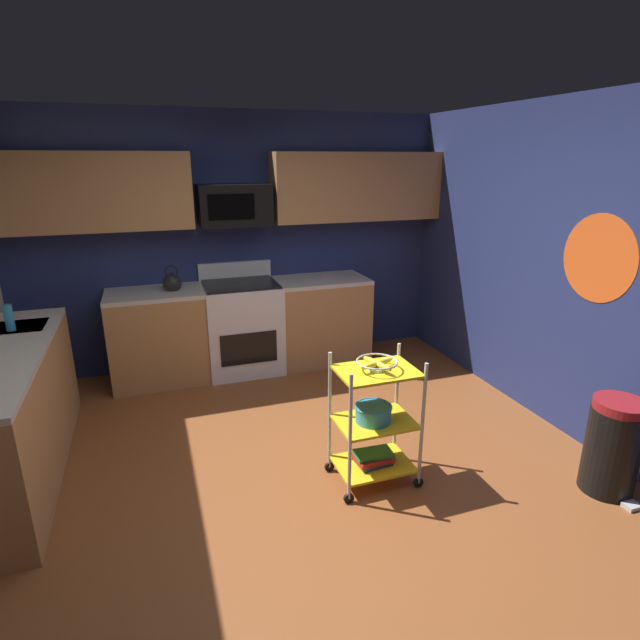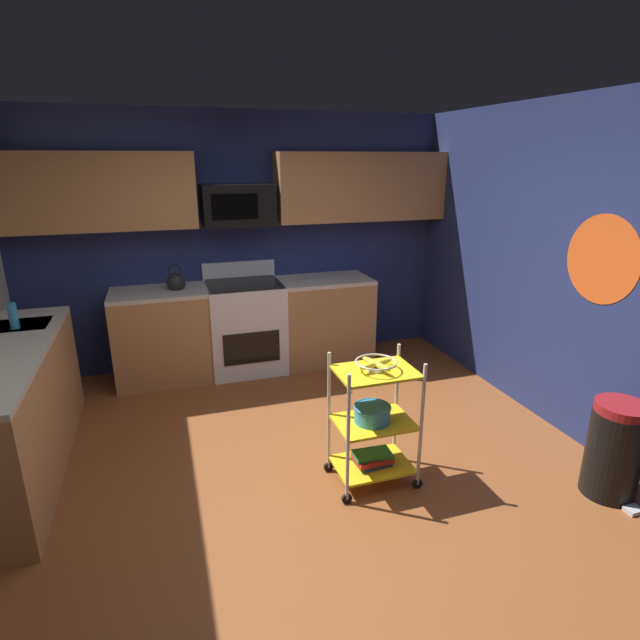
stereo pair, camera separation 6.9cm
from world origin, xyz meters
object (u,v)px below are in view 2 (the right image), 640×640
Objects in this scene: trash_can at (614,450)px; kettle at (176,282)px; fruit_bowl at (376,364)px; dish_soap_bottle at (13,316)px; rolling_cart at (374,422)px; book_stack at (372,458)px; microwave at (238,205)px; oven_range at (246,326)px; mixing_bowl_large at (372,413)px.

kettle is at bearing 132.54° from trash_can.
dish_soap_bottle is (-2.35, 1.36, 0.14)m from fruit_bowl.
book_stack is (-0.00, 0.00, -0.28)m from rolling_cart.
kettle is (-0.66, -0.11, -0.70)m from microwave.
microwave is 2.65× the size of kettle.
rolling_cart is (0.48, -2.21, -0.03)m from oven_range.
kettle is at bearing 117.37° from rolling_cart.
oven_range is at bearing -89.74° from microwave.
trash_can reaches higher than book_stack.
oven_range is 2.26m from rolling_cart.
book_stack is 1.01× the size of kettle.
book_stack is (0.01, 0.00, -0.35)m from mixing_bowl_large.
trash_can is at bearing -55.63° from oven_range.
oven_range is 5.50× the size of dish_soap_bottle.
rolling_cart is 0.07m from mixing_bowl_large.
book_stack is at bearing -30.02° from dish_soap_bottle.
microwave is 2.64m from mixing_bowl_large.
dish_soap_bottle is (-1.87, -0.85, 0.54)m from oven_range.
kettle is 0.40× the size of trash_can.
fruit_bowl is at bearing -30.02° from dish_soap_bottle.
rolling_cart is 2.54m from kettle.
trash_can is at bearing -23.03° from rolling_cart.
microwave is 2.57× the size of fruit_bowl.
kettle is at bearing 117.10° from mixing_bowl_large.
book_stack is (0.00, -0.00, -0.70)m from fruit_bowl.
microwave reaches higher than book_stack.
fruit_bowl reaches higher than mixing_bowl_large.
microwave is at bearing 123.41° from trash_can.
book_stack is (0.48, -2.21, -0.31)m from oven_range.
mixing_bowl_large is at bearing -30.16° from dish_soap_bottle.
mixing_bowl_large is at bearing 180.00° from rolling_cart.
mixing_bowl_large is at bearing 157.15° from trash_can.
trash_can is (1.44, -0.61, -0.55)m from fruit_bowl.
mixing_bowl_large is 2.75m from dish_soap_bottle.
rolling_cart is (0.49, -2.31, -1.25)m from microwave.
trash_can is (2.58, -2.82, -0.67)m from kettle.
microwave is (-0.00, 0.10, 1.22)m from oven_range.
trash_can is at bearing -47.46° from kettle.
mixing_bowl_large is 1.26× the size of dish_soap_bottle.
book_stack is at bearing 180.00° from rolling_cart.
kettle reaches higher than oven_range.
fruit_bowl is 2.48m from kettle.
microwave is at bearing 27.07° from dish_soap_bottle.
oven_range is 1.20× the size of rolling_cart.
mixing_bowl_large is 2.52m from kettle.
trash_can is (1.93, -2.93, -1.37)m from microwave.
fruit_bowl is 1.66m from trash_can.
dish_soap_bottle is at bearing -152.93° from microwave.
dish_soap_bottle is 0.30× the size of trash_can.
kettle is 1.32× the size of dish_soap_bottle.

